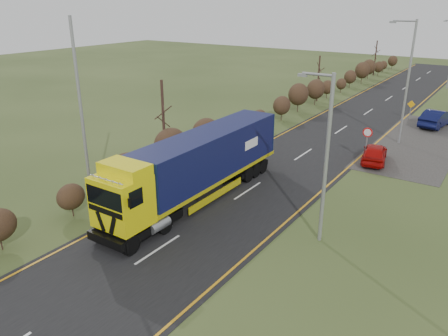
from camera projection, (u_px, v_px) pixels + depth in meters
ground at (209, 216)px, 23.18m from camera, size 160.00×160.00×0.00m
road at (292, 162)px, 30.91m from camera, size 8.00×120.00×0.02m
layby at (419, 142)px, 35.26m from camera, size 6.00×18.00×0.02m
lane_markings at (290, 163)px, 30.67m from camera, size 7.52×116.00×0.01m
hedgerow at (205, 134)px, 31.84m from camera, size 2.24×102.04×6.05m
lorry at (198, 164)px, 24.34m from camera, size 2.73×14.01×3.90m
car_red_hatchback at (375, 153)px, 30.74m from camera, size 2.37×4.21×1.35m
car_blue_sedan at (436, 118)px, 39.42m from camera, size 2.37×4.89×1.55m
streetlight_near at (325, 154)px, 19.42m from camera, size 1.70×0.18×7.92m
streetlight_mid at (407, 77)px, 33.33m from camera, size 2.01×0.19×9.47m
left_pole at (82, 120)px, 22.16m from camera, size 0.16×0.16×10.09m
speed_sign at (367, 138)px, 30.52m from camera, size 0.68×0.10×2.48m
warning_board at (411, 108)px, 41.48m from camera, size 0.73×0.11×1.90m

